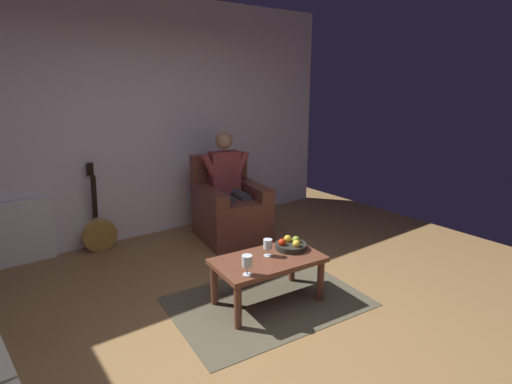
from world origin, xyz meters
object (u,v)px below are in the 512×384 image
Objects in this scene: person_seated at (229,183)px; fruit_bowl at (291,245)px; wine_glass_near at (247,262)px; guitar at (99,232)px; armchair at (230,210)px; wine_glass_far at (268,245)px; coffee_table at (268,265)px.

person_seated is 4.57× the size of fruit_bowl.
guitar is at bearing -76.69° from wine_glass_near.
wine_glass_near is at bearing 103.31° from guitar.
armchair is at bearing -118.93° from wine_glass_near.
wine_glass_far is (-0.85, 1.95, 0.29)m from guitar.
armchair reaches higher than wine_glass_near.
coffee_table is at bearing 7.14° from fruit_bowl.
armchair is 3.54× the size of fruit_bowl.
person_seated reaches higher than guitar.
person_seated is 1.56m from wine_glass_far.
wine_glass_far is at bearing -152.10° from wine_glass_near.
person_seated is at bearing -90.00° from armchair.
guitar is at bearing -60.58° from fruit_bowl.
guitar reaches higher than coffee_table.
fruit_bowl is (-0.26, 0.00, -0.06)m from wine_glass_far.
armchair reaches higher than fruit_bowl.
wine_glass_near is 0.39m from wine_glass_far.
guitar is 2.26m from fruit_bowl.
wine_glass_near is (0.89, 1.60, 0.17)m from armchair.
person_seated is at bearing -118.66° from wine_glass_near.
fruit_bowl is (0.29, 1.45, -0.24)m from person_seated.
coffee_table is 6.40× the size of wine_glass_far.
guitar is at bearing -11.70° from armchair.
person_seated is 1.86m from wine_glass_near.
guitar reaches higher than armchair.
armchair is 1.53m from wine_glass_far.
fruit_bowl is at bearing 119.42° from guitar.
wine_glass_near is 0.63m from fruit_bowl.
wine_glass_far is at bearing -125.12° from coffee_table.
wine_glass_near reaches higher than wine_glass_far.
wine_glass_near is at bearing 24.36° from coffee_table.
guitar reaches higher than wine_glass_far.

